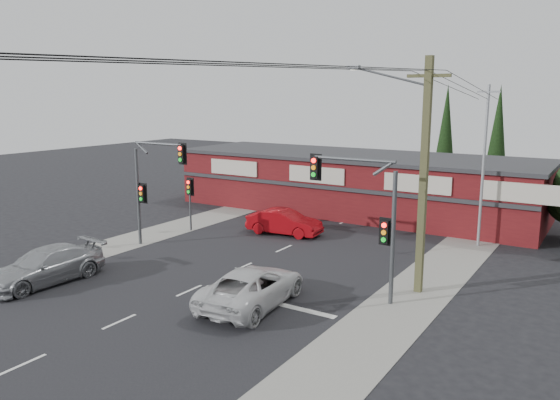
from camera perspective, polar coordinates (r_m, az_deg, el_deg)
The scene contains 18 objects.
ground at distance 26.16m, azimuth -6.11°, elevation -7.95°, with size 120.00×120.00×0.00m, color black.
road_strip at distance 30.04m, azimuth -0.17°, elevation -5.37°, with size 14.00×70.00×0.01m, color black.
verge_left at distance 35.18m, azimuth -11.95°, elevation -3.16°, with size 3.00×70.00×0.02m, color gray.
verge_right at distance 26.68m, azimuth 15.58°, elevation -7.90°, with size 3.00×70.00×0.02m, color gray.
stop_line at distance 23.07m, azimuth -1.52°, elevation -10.48°, with size 6.50×0.35×0.01m, color silver.
white_suv at distance 22.45m, azimuth -2.92°, elevation -9.03°, with size 2.59×5.61×1.56m, color silver.
silver_suv at distance 27.14m, azimuth -23.33°, elevation -6.35°, with size 2.23×5.48×1.59m, color #A1A3A6.
red_sedan at distance 33.45m, azimuth 0.45°, elevation -2.32°, with size 1.62×4.65×1.53m, color #9B090F.
lane_dashes at distance 27.39m, azimuth -3.97°, elevation -7.00°, with size 0.12×40.88×0.01m.
shop_building at distance 40.37m, azimuth 7.80°, elevation 1.85°, with size 27.30×8.40×4.22m.
conifer_near at distance 45.05m, azimuth 16.92°, elevation 6.71°, with size 1.80×1.80×9.25m.
conifer_far at distance 46.21m, azimuth 21.80°, elevation 6.49°, with size 1.80×1.80×9.25m.
traffic_mast_left at distance 30.91m, azimuth -13.33°, elevation 2.25°, with size 3.77×0.27×5.97m.
traffic_mast_right at distance 22.53m, azimuth 9.14°, elevation -0.71°, with size 3.96×0.27×5.97m.
pedestal_signal at distance 34.53m, azimuth -9.40°, elevation 0.73°, with size 0.55×0.27×3.38m.
utility_pole at distance 23.62m, azimuth 14.51°, elevation 3.18°, with size 4.38×0.59×10.00m.
steel_pole at distance 32.21m, azimuth 20.50°, elevation 3.58°, with size 1.20×0.16×9.00m.
power_lines at distance 18.26m, azimuth 9.97°, elevation 12.66°, with size 2.01×29.00×1.22m.
Camera 1 is at (15.48, -19.33, 8.45)m, focal length 35.00 mm.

